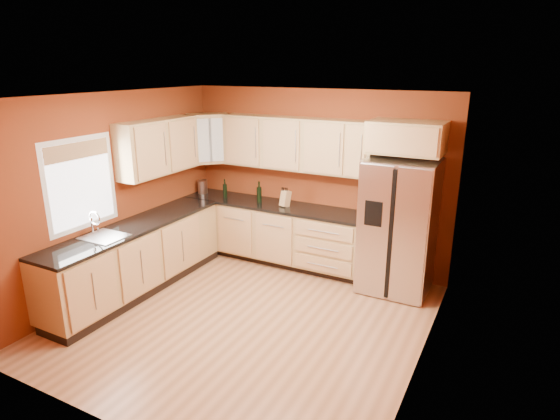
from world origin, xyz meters
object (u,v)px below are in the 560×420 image
(knife_block, at_px, (285,198))
(canister_left, at_px, (203,187))
(soap_dispenser, at_px, (360,211))
(refrigerator, at_px, (398,226))
(wine_bottle_a, at_px, (259,192))

(knife_block, bearing_deg, canister_left, -160.03)
(knife_block, bearing_deg, soap_dispenser, 23.38)
(knife_block, relative_size, soap_dispenser, 1.40)
(canister_left, bearing_deg, soap_dispenser, -0.14)
(refrigerator, relative_size, knife_block, 7.56)
(canister_left, height_order, wine_bottle_a, wine_bottle_a)
(wine_bottle_a, xyz_separation_m, soap_dispenser, (1.57, 0.05, -0.08))
(refrigerator, distance_m, knife_block, 1.69)
(knife_block, distance_m, soap_dispenser, 1.14)
(knife_block, height_order, soap_dispenser, knife_block)
(wine_bottle_a, distance_m, knife_block, 0.44)
(refrigerator, height_order, knife_block, refrigerator)
(refrigerator, bearing_deg, knife_block, 178.41)
(canister_left, height_order, soap_dispenser, canister_left)
(refrigerator, bearing_deg, wine_bottle_a, 179.02)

